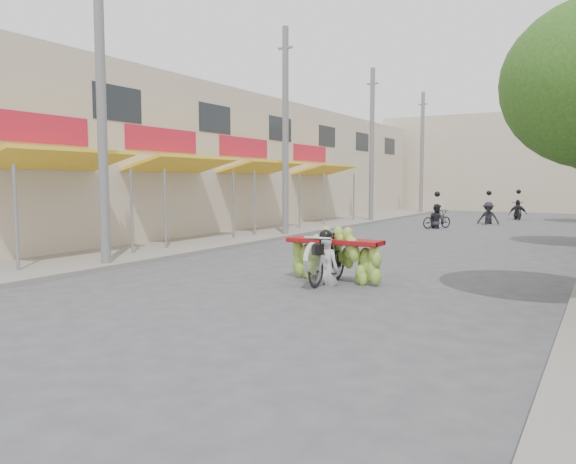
# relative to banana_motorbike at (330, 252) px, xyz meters

# --- Properties ---
(ground) EXTENTS (120.00, 120.00, 0.00)m
(ground) POSITION_rel_banana_motorbike_xyz_m (-0.41, -3.88, -0.66)
(ground) COLOR #4E4E53
(ground) RESTS_ON ground
(sidewalk_left) EXTENTS (4.00, 60.00, 0.12)m
(sidewalk_left) POSITION_rel_banana_motorbike_xyz_m (-7.41, 11.12, -0.60)
(sidewalk_left) COLOR gray
(sidewalk_left) RESTS_ON ground
(shophouse_row_left) EXTENTS (9.77, 40.00, 6.00)m
(shophouse_row_left) POSITION_rel_banana_motorbike_xyz_m (-12.39, 10.10, 2.34)
(shophouse_row_left) COLOR beige
(shophouse_row_left) RESTS_ON ground
(far_building) EXTENTS (20.00, 6.00, 7.00)m
(far_building) POSITION_rel_banana_motorbike_xyz_m (-0.41, 34.12, 2.84)
(far_building) COLOR beige
(far_building) RESTS_ON ground
(utility_pole_near) EXTENTS (0.60, 0.24, 8.00)m
(utility_pole_near) POSITION_rel_banana_motorbike_xyz_m (-5.81, -0.88, 3.36)
(utility_pole_near) COLOR slate
(utility_pole_near) RESTS_ON ground
(utility_pole_mid) EXTENTS (0.60, 0.24, 8.00)m
(utility_pole_mid) POSITION_rel_banana_motorbike_xyz_m (-5.81, 8.12, 3.36)
(utility_pole_mid) COLOR slate
(utility_pole_mid) RESTS_ON ground
(utility_pole_far) EXTENTS (0.60, 0.24, 8.00)m
(utility_pole_far) POSITION_rel_banana_motorbike_xyz_m (-5.81, 17.12, 3.36)
(utility_pole_far) COLOR slate
(utility_pole_far) RESTS_ON ground
(utility_pole_back) EXTENTS (0.60, 0.24, 8.00)m
(utility_pole_back) POSITION_rel_banana_motorbike_xyz_m (-5.81, 26.12, 3.36)
(utility_pole_back) COLOR slate
(utility_pole_back) RESTS_ON ground
(banana_motorbike) EXTENTS (2.20, 1.90, 1.93)m
(banana_motorbike) POSITION_rel_banana_motorbike_xyz_m (0.00, 0.00, 0.00)
(banana_motorbike) COLOR black
(banana_motorbike) RESTS_ON ground
(bg_motorbike_a) EXTENTS (1.29, 1.55, 1.95)m
(bg_motorbike_a) POSITION_rel_banana_motorbike_xyz_m (-1.77, 15.05, 0.10)
(bg_motorbike_a) COLOR black
(bg_motorbike_a) RESTS_ON ground
(bg_motorbike_b) EXTENTS (1.07, 1.76, 1.95)m
(bg_motorbike_b) POSITION_rel_banana_motorbike_xyz_m (-0.19, 18.91, 0.17)
(bg_motorbike_b) COLOR black
(bg_motorbike_b) RESTS_ON ground
(bg_motorbike_c) EXTENTS (1.06, 1.84, 1.95)m
(bg_motorbike_c) POSITION_rel_banana_motorbike_xyz_m (0.64, 23.22, 0.11)
(bg_motorbike_c) COLOR black
(bg_motorbike_c) RESTS_ON ground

